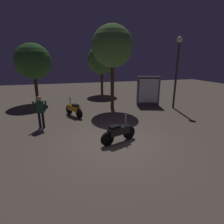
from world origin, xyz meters
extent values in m
plane|color=#756656|center=(0.00, 0.00, 0.00)|extent=(40.00, 40.00, 0.00)
cylinder|color=black|center=(-0.41, -0.17, 0.28)|extent=(0.56, 0.28, 0.56)
cylinder|color=black|center=(0.62, 0.20, 0.28)|extent=(0.56, 0.28, 0.56)
cube|color=black|center=(0.10, 0.02, 0.51)|extent=(1.00, 0.60, 0.30)
cube|color=black|center=(-0.09, -0.05, 0.71)|extent=(0.50, 0.37, 0.10)
cylinder|color=gray|center=(0.43, 0.13, 0.89)|extent=(0.08, 0.08, 0.45)
sphere|color=#F2EABF|center=(0.53, 0.17, 0.56)|extent=(0.12, 0.12, 0.12)
cylinder|color=black|center=(-1.13, 3.57, 0.28)|extent=(0.35, 0.54, 0.56)
cylinder|color=black|center=(-1.65, 4.54, 0.28)|extent=(0.35, 0.54, 0.56)
cube|color=orange|center=(-1.39, 4.06, 0.51)|extent=(0.71, 0.98, 0.30)
cube|color=black|center=(-1.30, 3.88, 0.71)|extent=(0.42, 0.50, 0.10)
cylinder|color=gray|center=(-1.55, 4.37, 0.89)|extent=(0.08, 0.08, 0.45)
sphere|color=#F2EABF|center=(-1.60, 4.46, 0.56)|extent=(0.12, 0.12, 0.12)
cylinder|color=black|center=(-3.13, 2.57, 0.39)|extent=(0.12, 0.12, 0.78)
cylinder|color=black|center=(-2.97, 2.58, 0.39)|extent=(0.12, 0.12, 0.78)
cube|color=#1E3F2D|center=(-3.05, 2.57, 1.06)|extent=(0.37, 0.26, 0.58)
sphere|color=tan|center=(-3.05, 2.57, 1.49)|extent=(0.21, 0.21, 0.21)
cylinder|color=#1E3F2D|center=(-3.29, 2.56, 1.09)|extent=(0.18, 0.10, 0.53)
cylinder|color=#1E3F2D|center=(-2.81, 2.58, 1.09)|extent=(0.18, 0.10, 0.53)
cylinder|color=#38383D|center=(5.42, 4.15, 2.16)|extent=(0.14, 0.14, 4.32)
sphere|color=#F9E59E|center=(5.42, 4.15, 4.46)|extent=(0.36, 0.36, 0.36)
cylinder|color=#4C331E|center=(-3.88, 8.53, 1.10)|extent=(0.24, 0.24, 2.21)
sphere|color=#336B2D|center=(-3.88, 8.53, 3.12)|extent=(2.62, 2.62, 2.62)
cylinder|color=#4C331E|center=(1.32, 5.27, 1.57)|extent=(0.24, 0.24, 3.14)
sphere|color=#568C42|center=(1.32, 5.27, 4.06)|extent=(2.65, 2.65, 2.65)
cylinder|color=#4C331E|center=(1.79, 10.66, 1.15)|extent=(0.24, 0.24, 2.31)
sphere|color=#477A38|center=(1.79, 10.66, 3.24)|extent=(2.65, 2.65, 2.65)
cube|color=#595960|center=(4.06, 5.41, 1.05)|extent=(1.68, 1.00, 2.10)
cube|color=white|center=(3.98, 5.15, 1.10)|extent=(1.28, 0.48, 1.68)
camera|label=1|loc=(-1.96, -6.33, 3.23)|focal=28.69mm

